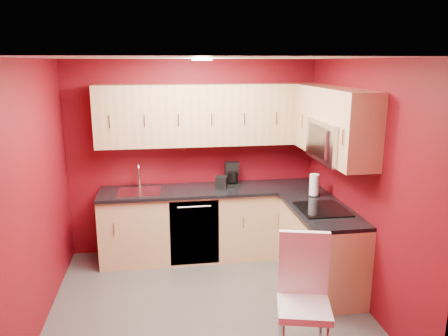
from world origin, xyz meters
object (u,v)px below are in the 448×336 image
object	(u,v)px
microwave	(336,141)
napkin_holder	(221,182)
paper_towel	(314,185)
sink	(139,188)
coffee_maker	(232,174)
dining_chair	(304,301)

from	to	relation	value
microwave	napkin_holder	xyz separation A→B (m)	(-1.07, 1.00, -0.68)
microwave	paper_towel	size ratio (longest dim) A/B	2.90
microwave	sink	world-z (taller)	microwave
napkin_holder	paper_towel	world-z (taller)	paper_towel
microwave	coffee_maker	bearing A→B (deg)	129.84
microwave	dining_chair	bearing A→B (deg)	-121.14
microwave	sink	distance (m)	2.43
microwave	paper_towel	bearing A→B (deg)	93.09
microwave	paper_towel	distance (m)	0.80
microwave	napkin_holder	bearing A→B (deg)	137.01
sink	napkin_holder	bearing A→B (deg)	-0.30
coffee_maker	paper_towel	distance (m)	1.06
napkin_holder	sink	bearing A→B (deg)	179.70
coffee_maker	napkin_holder	size ratio (longest dim) A/B	1.97
microwave	napkin_holder	size ratio (longest dim) A/B	5.13
microwave	napkin_holder	world-z (taller)	microwave
paper_towel	dining_chair	world-z (taller)	paper_towel
microwave	coffee_maker	size ratio (longest dim) A/B	2.61
coffee_maker	napkin_holder	bearing A→B (deg)	-148.67
sink	napkin_holder	distance (m)	1.02
microwave	paper_towel	xyz separation A→B (m)	(-0.03, 0.50, -0.62)
paper_towel	dining_chair	size ratio (longest dim) A/B	0.24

